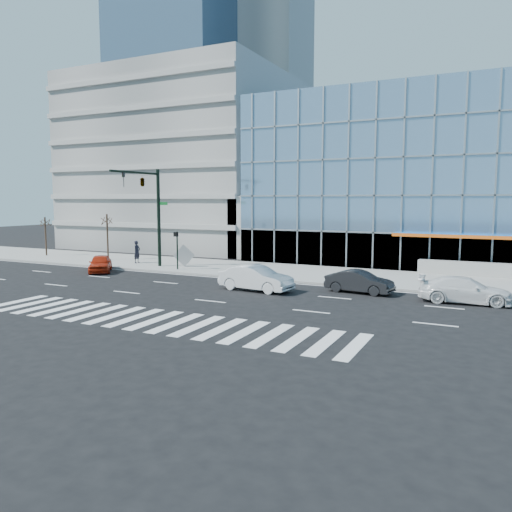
# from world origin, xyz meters

# --- Properties ---
(ground) EXTENTS (160.00, 160.00, 0.00)m
(ground) POSITION_xyz_m (0.00, 0.00, 0.00)
(ground) COLOR black
(ground) RESTS_ON ground
(sidewalk) EXTENTS (120.00, 8.00, 0.15)m
(sidewalk) POSITION_xyz_m (0.00, 8.00, 0.07)
(sidewalk) COLOR gray
(sidewalk) RESTS_ON ground
(theatre_building) EXTENTS (42.00, 26.00, 15.00)m
(theatre_building) POSITION_xyz_m (14.00, 26.00, 7.50)
(theatre_building) COLOR #6D92B5
(theatre_building) RESTS_ON ground
(parking_garage) EXTENTS (24.00, 24.00, 20.00)m
(parking_garage) POSITION_xyz_m (-20.00, 26.00, 10.00)
(parking_garage) COLOR gray
(parking_garage) RESTS_ON ground
(ramp_block) EXTENTS (6.00, 8.00, 6.00)m
(ramp_block) POSITION_xyz_m (-6.00, 18.00, 3.00)
(ramp_block) COLOR gray
(ramp_block) RESTS_ON ground
(tower_far_west) EXTENTS (16.00, 16.00, 76.00)m
(tower_far_west) POSITION_xyz_m (-42.00, 58.00, 38.00)
(tower_far_west) COLOR #47617B
(tower_far_west) RESTS_ON ground
(tower_far_mid) EXTENTS (13.00, 13.00, 60.00)m
(tower_far_mid) POSITION_xyz_m (-58.00, 64.00, 30.00)
(tower_far_mid) COLOR #47617B
(tower_far_mid) RESTS_ON ground
(tower_backdrop) EXTENTS (14.00, 14.00, 48.00)m
(tower_backdrop) POSITION_xyz_m (-30.00, 70.00, 24.00)
(tower_backdrop) COLOR gray
(tower_backdrop) RESTS_ON ground
(traffic_signal) EXTENTS (1.14, 5.74, 8.00)m
(traffic_signal) POSITION_xyz_m (-11.00, 4.57, 6.16)
(traffic_signal) COLOR black
(traffic_signal) RESTS_ON sidewalk
(ped_signal_post) EXTENTS (0.30, 0.33, 3.00)m
(ped_signal_post) POSITION_xyz_m (-8.50, 4.94, 2.14)
(ped_signal_post) COLOR black
(ped_signal_post) RESTS_ON sidewalk
(street_tree_near) EXTENTS (1.10, 1.10, 4.23)m
(street_tree_near) POSITION_xyz_m (-18.00, 7.50, 3.78)
(street_tree_near) COLOR #332319
(street_tree_near) RESTS_ON sidewalk
(street_tree_far) EXTENTS (1.10, 1.10, 3.87)m
(street_tree_far) POSITION_xyz_m (-26.00, 7.50, 3.45)
(street_tree_far) COLOR #332319
(street_tree_far) RESTS_ON sidewalk
(white_suv) EXTENTS (5.07, 2.39, 1.43)m
(white_suv) POSITION_xyz_m (12.88, 1.80, 0.71)
(white_suv) COLOR white
(white_suv) RESTS_ON ground
(white_sedan) EXTENTS (4.93, 2.19, 1.57)m
(white_sedan) POSITION_xyz_m (0.88, 0.07, 0.79)
(white_sedan) COLOR silver
(white_sedan) RESTS_ON ground
(dark_sedan) EXTENTS (4.27, 1.93, 1.36)m
(dark_sedan) POSITION_xyz_m (6.88, 2.19, 0.68)
(dark_sedan) COLOR black
(dark_sedan) RESTS_ON ground
(red_sedan) EXTENTS (3.72, 4.11, 1.35)m
(red_sedan) POSITION_xyz_m (-13.67, 1.92, 0.68)
(red_sedan) COLOR #B6260E
(red_sedan) RESTS_ON ground
(pedestrian) EXTENTS (0.47, 0.71, 1.95)m
(pedestrian) POSITION_xyz_m (-14.00, 6.76, 1.12)
(pedestrian) COLOR black
(pedestrian) RESTS_ON sidewalk
(tilted_panel) EXTENTS (1.79, 0.54, 1.84)m
(tilted_panel) POSITION_xyz_m (-8.91, 6.51, 1.07)
(tilted_panel) COLOR gray
(tilted_panel) RESTS_ON sidewalk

